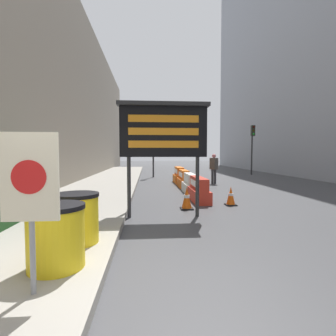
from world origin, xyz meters
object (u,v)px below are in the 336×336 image
Objects in this scene: jersey_barrier_red_striped at (199,191)px; traffic_cone_near at (231,196)px; warning_sign at (30,187)px; traffic_light_near_curb at (153,135)px; traffic_cone_mid at (187,198)px; message_board at (163,131)px; barrel_drum_middle at (76,218)px; traffic_light_far_side at (252,139)px; pedestrian_worker at (214,166)px; jersey_barrier_orange_near at (179,176)px; barrel_drum_foreground at (56,236)px; jersey_barrier_white at (190,184)px; jersey_barrier_orange_far at (184,180)px.

jersey_barrier_red_striped is 2.93× the size of traffic_cone_near.
warning_sign is 16.13m from traffic_light_near_curb.
message_board is at bearing -129.56° from traffic_cone_mid.
traffic_cone_near is at bearing 43.71° from barrel_drum_middle.
pedestrian_worker is (-4.71, -6.04, -1.89)m from traffic_light_far_side.
pedestrian_worker reaches higher than jersey_barrier_orange_near.
jersey_barrier_red_striped is at bearing 135.63° from traffic_cone_near.
barrel_drum_foreground is 6.44m from jersey_barrier_red_striped.
traffic_cone_mid is 14.84m from traffic_light_far_side.
traffic_light_far_side is at bearing 54.87° from jersey_barrier_white.
traffic_light_near_curb is (-0.00, 11.92, 0.73)m from message_board.
barrel_drum_foreground is at bearing -119.68° from traffic_light_far_side.
barrel_drum_foreground is 0.49× the size of jersey_barrier_orange_near.
barrel_drum_foreground is 0.22× the size of traffic_light_far_side.
traffic_cone_near is (3.96, 4.78, -0.28)m from barrel_drum_foreground.
traffic_cone_mid is 0.16× the size of traffic_light_near_curb.
warning_sign reaches higher than barrel_drum_foreground.
warning_sign is 1.08× the size of jersey_barrier_white.
jersey_barrier_orange_near reaches higher than jersey_barrier_orange_far.
jersey_barrier_orange_near is 0.44× the size of traffic_light_far_side.
traffic_cone_mid is (-0.64, -7.24, -0.07)m from jersey_barrier_orange_near.
barrel_drum_middle is at bearing 89.71° from barrel_drum_foreground.
warning_sign is at bearing -106.83° from jersey_barrier_orange_far.
message_board is at bearing 67.38° from warning_sign.
message_board is at bearing -89.98° from traffic_light_near_curb.
traffic_light_far_side is (8.02, 13.63, 0.60)m from message_board.
barrel_drum_foreground is 0.51× the size of pedestrian_worker.
barrel_drum_middle is 5.48m from traffic_cone_near.
traffic_light_near_curb is at bearing -167.99° from traffic_light_far_side.
warning_sign is 12.66m from pedestrian_worker.
traffic_cone_mid is 0.41× the size of pedestrian_worker.
traffic_cone_near is 0.91× the size of traffic_cone_mid.
message_board is 11.94m from traffic_light_near_curb.
traffic_light_near_curb reaches higher than barrel_drum_foreground.
jersey_barrier_red_striped is 5.88m from jersey_barrier_orange_near.
jersey_barrier_orange_far is 10.25m from traffic_light_far_side.
warning_sign is (-0.03, -0.68, 0.75)m from barrel_drum_foreground.
jersey_barrier_white is at bearing -79.56° from traffic_light_near_curb.
traffic_cone_near is at bearing -77.61° from traffic_light_near_curb.
traffic_cone_mid is 7.16m from pedestrian_worker.
barrel_drum_foreground reaches higher than jersey_barrier_white.
barrel_drum_foreground reaches higher than traffic_cone_near.
traffic_cone_mid is at bearing -47.96° from pedestrian_worker.
jersey_barrier_red_striped is 3.91m from jersey_barrier_orange_far.
barrel_drum_foreground is 8.19m from jersey_barrier_white.
jersey_barrier_white is at bearing 67.99° from barrel_drum_foreground.
traffic_cone_mid is at bearing -96.98° from jersey_barrier_orange_far.
message_board is (1.68, 4.04, 0.94)m from warning_sign.
jersey_barrier_orange_near reaches higher than traffic_cone_mid.
barrel_drum_foreground is 10.05m from jersey_barrier_orange_far.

